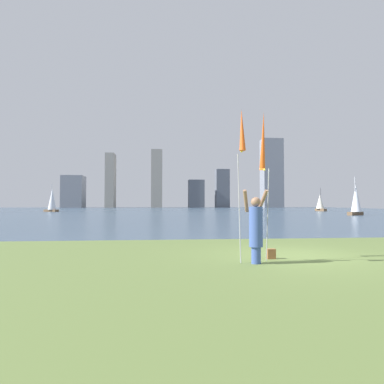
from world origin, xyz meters
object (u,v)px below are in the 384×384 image
at_px(kite_flag_left, 242,134).
at_px(sailboat_0, 320,203).
at_px(kite_flag_right, 263,144).
at_px(person, 256,227).
at_px(sailboat_3, 356,200).
at_px(sailboat_1, 52,200).
at_px(bag, 271,254).

xyz_separation_m(kite_flag_left, sailboat_0, (29.40, 55.24, -1.64)).
bearing_deg(kite_flag_right, person, -125.17).
height_order(kite_flag_right, sailboat_0, sailboat_0).
xyz_separation_m(kite_flag_right, sailboat_3, (22.41, 32.31, -1.23)).
relative_size(kite_flag_left, sailboat_0, 0.87).
bearing_deg(kite_flag_right, sailboat_1, 111.98).
xyz_separation_m(person, sailboat_3, (22.79, 32.85, 1.01)).
bearing_deg(kite_flag_left, kite_flag_right, 40.42).
xyz_separation_m(kite_flag_right, sailboat_1, (-22.12, 54.79, -1.12)).
height_order(kite_flag_right, sailboat_1, sailboat_1).
bearing_deg(kite_flag_right, kite_flag_left, -139.58).
bearing_deg(kite_flag_left, person, 15.85).
xyz_separation_m(person, sailboat_0, (29.02, 55.13, 0.72)).
bearing_deg(kite_flag_left, sailboat_0, 61.98).
distance_m(person, sailboat_3, 40.00).
bearing_deg(bag, person, -132.59).
bearing_deg(sailboat_1, kite_flag_left, -68.93).
bearing_deg(person, kite_flag_left, -153.26).
bearing_deg(bag, sailboat_0, 62.47).
distance_m(bag, sailboat_0, 61.43).
bearing_deg(kite_flag_right, bag, 30.07).
relative_size(sailboat_0, sailboat_1, 0.87).
bearing_deg(person, sailboat_0, 73.14).
distance_m(person, kite_flag_left, 2.39).
height_order(person, sailboat_1, sailboat_1).
height_order(sailboat_0, sailboat_1, sailboat_1).
bearing_deg(sailboat_3, kite_flag_right, -124.74).
xyz_separation_m(sailboat_0, sailboat_1, (-50.76, 0.20, 0.41)).
relative_size(kite_flag_left, kite_flag_right, 0.97).
bearing_deg(sailboat_3, kite_flag_left, -125.11).
distance_m(kite_flag_left, kite_flag_right, 1.01).
height_order(kite_flag_right, bag, kite_flag_right).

